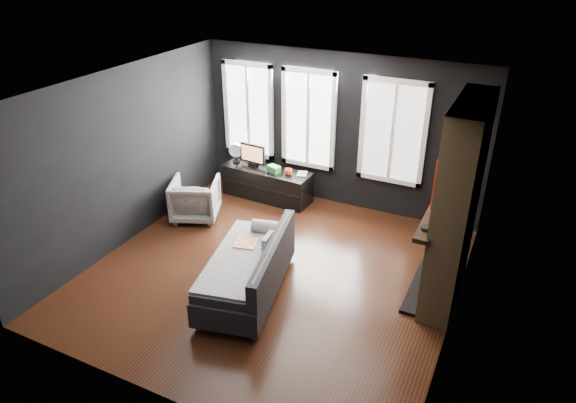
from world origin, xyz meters
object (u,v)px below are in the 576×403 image
at_px(armchair, 195,197).
at_px(media_console, 267,183).
at_px(book, 297,168).
at_px(sofa, 247,266).
at_px(monitor, 253,154).
at_px(mantel_vase, 443,189).
at_px(mug, 288,171).

height_order(armchair, media_console, armchair).
xyz_separation_m(armchair, book, (1.33, 1.26, 0.30)).
bearing_deg(media_console, book, 8.74).
relative_size(sofa, monitor, 3.66).
bearing_deg(mantel_vase, armchair, -177.85).
bearing_deg(sofa, media_console, 100.29).
bearing_deg(monitor, mug, -0.77).
bearing_deg(sofa, monitor, 105.38).
relative_size(mug, book, 0.58).
height_order(monitor, mantel_vase, mantel_vase).
bearing_deg(book, media_console, -174.16).
bearing_deg(book, monitor, -178.91).
height_order(mug, book, book).
bearing_deg(mug, monitor, 173.97).
relative_size(media_console, mantel_vase, 7.86).
relative_size(armchair, book, 3.33).
distance_m(sofa, armchair, 2.34).
xyz_separation_m(sofa, media_console, (-1.09, 2.64, -0.13)).
xyz_separation_m(armchair, mug, (1.20, 1.16, 0.25)).
xyz_separation_m(armchair, monitor, (0.44, 1.24, 0.42)).
bearing_deg(media_console, mug, -1.86).
distance_m(book, mantel_vase, 2.96).
bearing_deg(armchair, book, -159.41).
xyz_separation_m(mug, mantel_vase, (2.80, -1.01, 0.69)).
height_order(sofa, monitor, monitor).
distance_m(sofa, mantel_vase, 2.83).
height_order(armchair, book, book).
relative_size(sofa, media_console, 1.17).
relative_size(armchair, mantel_vase, 3.68).
height_order(media_console, monitor, monitor).
bearing_deg(armchair, mug, -158.80).
relative_size(media_console, monitor, 3.13).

